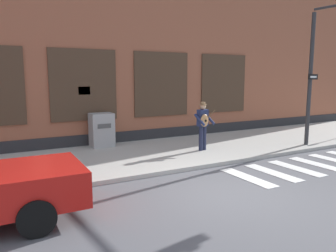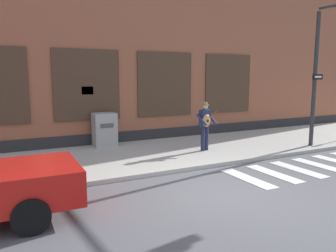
# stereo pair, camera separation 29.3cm
# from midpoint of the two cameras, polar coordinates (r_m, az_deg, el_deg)

# --- Properties ---
(ground_plane) EXTENTS (160.00, 160.00, 0.00)m
(ground_plane) POSITION_cam_midpoint_polar(r_m,az_deg,el_deg) (8.01, 10.83, -11.42)
(ground_plane) COLOR #56565B
(sidewalk) EXTENTS (28.00, 4.49, 0.12)m
(sidewalk) POSITION_cam_midpoint_polar(r_m,az_deg,el_deg) (11.44, -2.13, -4.90)
(sidewalk) COLOR #ADAAA3
(sidewalk) RESTS_ON ground
(building_backdrop) EXTENTS (28.00, 4.06, 9.17)m
(building_backdrop) POSITION_cam_midpoint_polar(r_m,az_deg,el_deg) (15.19, -9.23, 15.44)
(building_backdrop) COLOR #99563D
(building_backdrop) RESTS_ON ground
(crosswalk) EXTENTS (5.20, 1.90, 0.01)m
(crosswalk) POSITION_cam_midpoint_polar(r_m,az_deg,el_deg) (10.92, 24.05, -6.60)
(crosswalk) COLOR silver
(crosswalk) RESTS_ON ground
(busker) EXTENTS (0.75, 0.59, 1.73)m
(busker) POSITION_cam_midpoint_polar(r_m,az_deg,el_deg) (11.61, 7.21, 0.49)
(busker) COLOR #1E233D
(busker) RESTS_ON sidewalk
(utility_box) EXTENTS (0.84, 0.68, 1.26)m
(utility_box) POSITION_cam_midpoint_polar(r_m,az_deg,el_deg) (12.56, -10.33, -0.61)
(utility_box) COLOR #9E9E9E
(utility_box) RESTS_ON sidewalk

